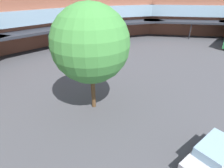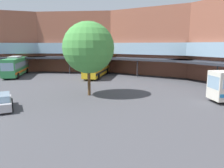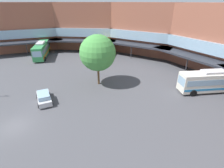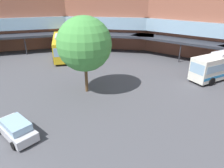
{
  "view_description": "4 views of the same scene",
  "coord_description": "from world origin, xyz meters",
  "px_view_note": "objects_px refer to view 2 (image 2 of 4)",
  "views": [
    {
      "loc": [
        -13.45,
        3.18,
        9.54
      ],
      "look_at": [
        -2.82,
        13.92,
        1.51
      ],
      "focal_mm": 28.64,
      "sensor_mm": 36.0,
      "label": 1
    },
    {
      "loc": [
        19.04,
        2.87,
        6.13
      ],
      "look_at": [
        -2.84,
        15.94,
        1.56
      ],
      "focal_mm": 35.21,
      "sensor_mm": 36.0,
      "label": 2
    },
    {
      "loc": [
        19.85,
        1.57,
        13.68
      ],
      "look_at": [
        1.6,
        12.77,
        3.09
      ],
      "focal_mm": 26.98,
      "sensor_mm": 36.0,
      "label": 3
    },
    {
      "loc": [
        10.7,
        -2.23,
        11.03
      ],
      "look_at": [
        -0.19,
        12.55,
        2.77
      ],
      "focal_mm": 32.69,
      "sensor_mm": 36.0,
      "label": 4
    }
  ],
  "objects_px": {
    "parked_car": "(1,102)",
    "plaza_tree": "(88,48)",
    "bus_1": "(16,66)",
    "bus_0": "(97,66)"
  },
  "relations": [
    {
      "from": "parked_car",
      "to": "plaza_tree",
      "type": "height_order",
      "value": "plaza_tree"
    },
    {
      "from": "bus_0",
      "to": "parked_car",
      "type": "xyz_separation_m",
      "value": [
        15.22,
        -18.06,
        -1.26
      ]
    },
    {
      "from": "bus_1",
      "to": "parked_car",
      "type": "height_order",
      "value": "bus_1"
    },
    {
      "from": "bus_1",
      "to": "parked_car",
      "type": "xyz_separation_m",
      "value": [
        24.1,
        -4.56,
        -1.24
      ]
    },
    {
      "from": "bus_1",
      "to": "parked_car",
      "type": "distance_m",
      "value": 24.56
    },
    {
      "from": "bus_0",
      "to": "bus_1",
      "type": "distance_m",
      "value": 16.16
    },
    {
      "from": "parked_car",
      "to": "plaza_tree",
      "type": "xyz_separation_m",
      "value": [
        -1.15,
        9.81,
        5.06
      ]
    },
    {
      "from": "bus_0",
      "to": "bus_1",
      "type": "height_order",
      "value": "bus_0"
    },
    {
      "from": "parked_car",
      "to": "plaza_tree",
      "type": "relative_size",
      "value": 0.51
    },
    {
      "from": "bus_0",
      "to": "parked_car",
      "type": "bearing_deg",
      "value": -9.03
    }
  ]
}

